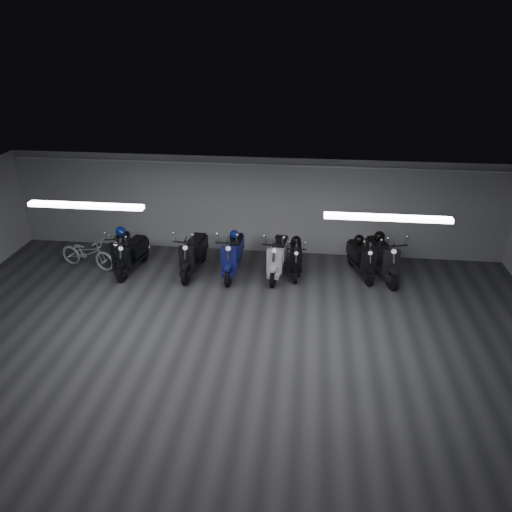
# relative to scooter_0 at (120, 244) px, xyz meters

# --- Properties ---
(floor) EXTENTS (14.00, 10.00, 0.01)m
(floor) POSITION_rel_scooter_0_xyz_m (3.55, -3.66, -0.63)
(floor) COLOR #333235
(floor) RESTS_ON ground
(ceiling) EXTENTS (14.00, 10.00, 0.01)m
(ceiling) POSITION_rel_scooter_0_xyz_m (3.55, -3.66, 2.18)
(ceiling) COLOR gray
(ceiling) RESTS_ON ground
(back_wall) EXTENTS (14.00, 0.01, 2.80)m
(back_wall) POSITION_rel_scooter_0_xyz_m (3.55, 1.35, 0.77)
(back_wall) COLOR #A6A6A8
(back_wall) RESTS_ON ground
(fluor_strip_left) EXTENTS (2.40, 0.18, 0.08)m
(fluor_strip_left) POSITION_rel_scooter_0_xyz_m (0.55, -2.66, 2.11)
(fluor_strip_left) COLOR white
(fluor_strip_left) RESTS_ON ceiling
(fluor_strip_right) EXTENTS (2.40, 0.18, 0.08)m
(fluor_strip_right) POSITION_rel_scooter_0_xyz_m (6.55, -2.66, 2.11)
(fluor_strip_right) COLOR white
(fluor_strip_right) RESTS_ON ceiling
(conduit) EXTENTS (13.60, 0.05, 0.05)m
(conduit) POSITION_rel_scooter_0_xyz_m (3.55, 1.26, 1.99)
(conduit) COLOR white
(conduit) RESTS_ON back_wall
(scooter_0) EXTENTS (0.84, 1.76, 1.26)m
(scooter_0) POSITION_rel_scooter_0_xyz_m (0.00, 0.00, 0.00)
(scooter_0) COLOR black
(scooter_0) RESTS_ON floor
(scooter_1) EXTENTS (0.83, 1.85, 1.33)m
(scooter_1) POSITION_rel_scooter_0_xyz_m (0.43, -0.32, 0.03)
(scooter_1) COLOR black
(scooter_1) RESTS_ON floor
(scooter_3) EXTENTS (0.85, 2.01, 1.45)m
(scooter_3) POSITION_rel_scooter_0_xyz_m (2.09, -0.22, 0.10)
(scooter_3) COLOR black
(scooter_3) RESTS_ON floor
(scooter_4) EXTENTS (0.72, 2.00, 1.48)m
(scooter_4) POSITION_rel_scooter_0_xyz_m (3.13, -0.16, 0.11)
(scooter_4) COLOR navy
(scooter_4) RESTS_ON floor
(scooter_6) EXTENTS (0.83, 1.98, 1.43)m
(scooter_6) POSITION_rel_scooter_0_xyz_m (4.32, -0.10, 0.09)
(scooter_6) COLOR silver
(scooter_6) RESTS_ON floor
(scooter_7) EXTENTS (0.60, 1.62, 1.19)m
(scooter_7) POSITION_rel_scooter_0_xyz_m (4.79, 0.04, -0.03)
(scooter_7) COLOR black
(scooter_7) RESTS_ON floor
(scooter_8) EXTENTS (1.08, 1.84, 1.30)m
(scooter_8) POSITION_rel_scooter_0_xyz_m (6.50, 0.14, 0.02)
(scooter_8) COLOR black
(scooter_8) RESTS_ON floor
(scooter_9) EXTENTS (1.23, 2.09, 1.48)m
(scooter_9) POSITION_rel_scooter_0_xyz_m (7.03, 0.10, 0.11)
(scooter_9) COLOR black
(scooter_9) RESTS_ON floor
(bicycle) EXTENTS (1.74, 0.94, 1.07)m
(bicycle) POSITION_rel_scooter_0_xyz_m (-0.87, -0.24, -0.10)
(bicycle) COLOR white
(bicycle) RESTS_ON floor
(helmet_0) EXTENTS (0.23, 0.23, 0.23)m
(helmet_0) POSITION_rel_scooter_0_xyz_m (3.14, 0.11, 0.40)
(helmet_0) COLOR navy
(helmet_0) RESTS_ON scooter_4
(helmet_1) EXTENTS (0.26, 0.26, 0.26)m
(helmet_1) POSITION_rel_scooter_0_xyz_m (6.43, 0.37, 0.30)
(helmet_1) COLOR black
(helmet_1) RESTS_ON scooter_8
(helmet_2) EXTENTS (0.28, 0.28, 0.28)m
(helmet_2) POSITION_rel_scooter_0_xyz_m (6.94, 0.36, 0.43)
(helmet_2) COLOR black
(helmet_2) RESTS_ON scooter_9
(helmet_3) EXTENTS (0.26, 0.26, 0.26)m
(helmet_3) POSITION_rel_scooter_0_xyz_m (4.78, 0.27, 0.24)
(helmet_3) COLOR black
(helmet_3) RESTS_ON scooter_7
(helmet_4) EXTENTS (0.28, 0.28, 0.28)m
(helmet_4) POSITION_rel_scooter_0_xyz_m (-0.04, 0.23, 0.29)
(helmet_4) COLOR #0E279D
(helmet_4) RESTS_ON scooter_0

